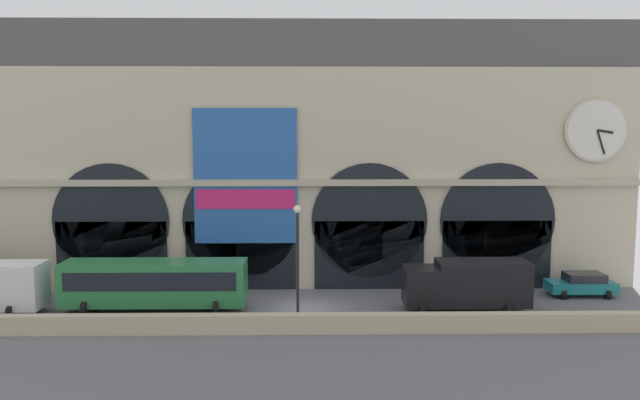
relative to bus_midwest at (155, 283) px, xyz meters
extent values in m
plane|color=slate|center=(9.07, 0.32, -1.78)|extent=(200.00, 200.00, 0.00)
cube|color=#BCAD8C|center=(9.07, -4.16, -1.26)|extent=(90.00, 0.70, 1.05)
cube|color=beige|center=(9.07, 7.51, 5.82)|extent=(45.96, 4.38, 15.19)
cube|color=#4C4C4C|center=(9.07, 7.81, 15.03)|extent=(45.96, 3.78, 3.24)
cube|color=black|center=(-4.19, 5.27, 0.60)|extent=(7.56, 0.20, 4.77)
cylinder|color=black|center=(-4.19, 5.27, 2.99)|extent=(7.95, 0.20, 7.95)
cube|color=black|center=(4.65, 5.27, 0.60)|extent=(7.56, 0.20, 4.77)
cylinder|color=black|center=(4.65, 5.27, 2.99)|extent=(7.95, 0.20, 7.95)
cube|color=black|center=(13.49, 5.27, 0.60)|extent=(7.56, 0.20, 4.77)
cylinder|color=black|center=(13.49, 5.27, 2.99)|extent=(7.95, 0.20, 7.95)
cube|color=black|center=(22.33, 5.27, 0.60)|extent=(7.56, 0.20, 4.77)
cylinder|color=black|center=(22.33, 5.27, 2.99)|extent=(7.95, 0.20, 7.95)
cylinder|color=beige|center=(28.83, 5.17, 9.18)|extent=(4.34, 0.25, 4.34)
cylinder|color=silver|center=(28.83, 5.05, 9.18)|extent=(4.02, 0.06, 4.02)
cube|color=black|center=(29.38, 4.99, 9.10)|extent=(1.12, 0.04, 0.32)
cube|color=black|center=(29.11, 4.97, 8.37)|extent=(0.67, 0.04, 1.65)
cube|color=#2659A5|center=(5.02, 5.15, 6.07)|extent=(6.98, 0.12, 9.16)
cube|color=#DB1E66|center=(5.02, 5.07, 4.52)|extent=(6.70, 0.04, 1.33)
cube|color=#B6AB91|center=(9.07, 5.17, 5.64)|extent=(45.96, 0.50, 0.44)
cylinder|color=black|center=(-8.05, -1.42, -1.36)|extent=(0.28, 0.84, 0.84)
cylinder|color=black|center=(-8.05, 0.65, -1.36)|extent=(0.28, 0.84, 0.84)
cube|color=#2D7A42|center=(0.00, 0.01, 0.02)|extent=(11.00, 2.50, 2.60)
cube|color=black|center=(0.00, -1.26, 0.37)|extent=(10.12, 0.04, 1.10)
cylinder|color=black|center=(-3.85, -1.12, -1.28)|extent=(0.28, 1.00, 1.00)
cylinder|color=black|center=(-3.85, 1.13, -1.28)|extent=(0.28, 1.00, 1.00)
cylinder|color=black|center=(3.85, -1.12, -1.28)|extent=(0.28, 1.00, 1.00)
cylinder|color=black|center=(3.85, 1.13, -1.28)|extent=(0.28, 1.00, 1.00)
cube|color=black|center=(16.11, -0.20, -0.21)|extent=(2.00, 2.30, 2.30)
cube|color=black|center=(19.86, -0.20, -0.01)|extent=(5.50, 2.30, 2.70)
cylinder|color=black|center=(16.01, -1.23, -1.36)|extent=(0.28, 0.84, 0.84)
cylinder|color=black|center=(16.01, 0.84, -1.36)|extent=(0.28, 0.84, 0.84)
cylinder|color=black|center=(21.11, -1.23, -1.36)|extent=(0.28, 0.84, 0.84)
cylinder|color=black|center=(21.11, 0.84, -1.36)|extent=(0.28, 0.84, 0.84)
cube|color=#19727A|center=(27.38, 3.16, -1.13)|extent=(4.40, 1.80, 0.70)
cube|color=black|center=(27.60, 3.16, -0.51)|extent=(2.46, 1.62, 0.55)
cylinder|color=black|center=(25.93, 2.35, -1.48)|extent=(0.28, 0.60, 0.60)
cylinder|color=black|center=(25.93, 3.97, -1.48)|extent=(0.28, 0.60, 0.60)
cylinder|color=black|center=(28.83, 2.35, -1.48)|extent=(0.28, 0.60, 0.60)
cylinder|color=black|center=(28.83, 3.97, -1.48)|extent=(0.28, 0.60, 0.60)
cylinder|color=black|center=(8.71, -3.36, 1.47)|extent=(0.16, 0.16, 6.50)
sphere|color=#F2EDCC|center=(8.71, -3.36, 4.90)|extent=(0.44, 0.44, 0.44)
camera|label=1|loc=(9.38, -37.10, 9.20)|focal=35.07mm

